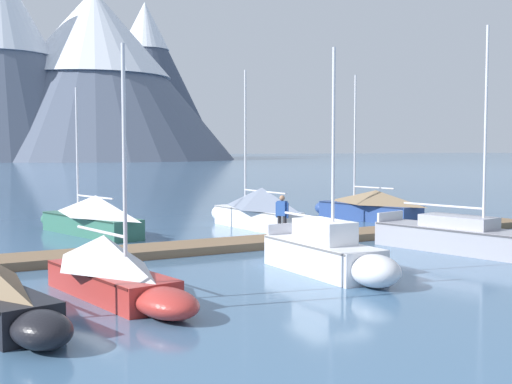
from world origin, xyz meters
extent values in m
plane|color=#426689|center=(0.00, 0.00, 0.00)|extent=(700.00, 700.00, 0.00)
cone|color=slate|center=(2.77, 192.11, 29.56)|extent=(61.72, 61.72, 59.12)
cone|color=slate|center=(31.27, 195.21, 26.89)|extent=(88.67, 88.67, 53.78)
cone|color=white|center=(31.27, 195.21, 39.94)|extent=(48.09, 48.09, 27.77)
cone|color=#424C60|center=(57.39, 229.80, 29.47)|extent=(56.79, 56.79, 58.94)
cone|color=white|center=(57.39, 229.80, 49.98)|extent=(18.22, 18.22, 18.01)
cube|color=brown|center=(0.00, 4.00, 0.15)|extent=(27.88, 4.25, 0.30)
cylinder|color=#38383D|center=(0.07, 3.10, 0.12)|extent=(26.62, 2.32, 0.24)
cylinder|color=#38383D|center=(-0.07, 4.90, 0.12)|extent=(26.62, 2.32, 0.24)
cube|color=black|center=(13.78, 5.08, 0.15)|extent=(0.33, 2.18, 0.27)
ellipsoid|color=black|center=(-10.39, -6.50, 0.39)|extent=(1.52, 1.85, 0.74)
cube|color=#B2332D|center=(-8.17, -2.55, 0.36)|extent=(2.56, 5.08, 0.72)
ellipsoid|color=#B2332D|center=(-7.51, -5.28, 0.36)|extent=(1.70, 2.34, 0.69)
cube|color=#501614|center=(-8.17, -2.55, 0.68)|extent=(2.58, 5.00, 0.06)
cylinder|color=silver|center=(-7.97, -3.40, 3.59)|extent=(0.10, 0.10, 5.74)
cylinder|color=silver|center=(-8.30, -2.02, 1.67)|extent=(0.74, 2.78, 0.08)
pyramid|color=silver|center=(-8.26, -2.20, 1.16)|extent=(2.58, 4.19, 0.87)
cube|color=#336B56|center=(-6.22, 10.17, 0.44)|extent=(3.44, 6.51, 0.87)
ellipsoid|color=#336B56|center=(-7.32, 13.43, 0.44)|extent=(1.67, 1.81, 0.83)
cube|color=#163027|center=(-6.22, 10.17, 0.83)|extent=(3.44, 6.40, 0.06)
cylinder|color=silver|center=(-6.58, 11.23, 3.75)|extent=(0.10, 0.10, 5.75)
cylinder|color=silver|center=(-6.10, 9.80, 1.72)|extent=(1.03, 2.87, 0.08)
pyramid|color=silver|center=(-6.07, 9.72, 1.34)|extent=(3.27, 5.38, 0.92)
cube|color=silver|center=(-1.43, -1.97, 0.48)|extent=(1.84, 4.69, 0.96)
ellipsoid|color=silver|center=(-1.25, -4.55, 0.48)|extent=(1.41, 1.73, 0.91)
cube|color=slate|center=(-1.43, -1.97, 0.92)|extent=(1.87, 4.60, 0.06)
cylinder|color=silver|center=(-1.39, -2.52, 3.93)|extent=(0.10, 0.10, 5.93)
cylinder|color=silver|center=(-1.48, -1.15, 1.69)|extent=(0.26, 2.75, 0.08)
cube|color=white|center=(-1.42, -2.08, 1.31)|extent=(1.21, 2.14, 0.70)
cube|color=silver|center=(-1.57, 0.25, 1.14)|extent=(1.39, 0.19, 0.36)
cube|color=white|center=(1.52, 9.18, 0.48)|extent=(2.18, 5.98, 0.95)
ellipsoid|color=white|center=(1.07, 12.34, 0.48)|extent=(1.37, 1.67, 0.90)
cube|color=slate|center=(1.52, 9.18, 0.91)|extent=(2.20, 5.87, 0.06)
cylinder|color=silver|center=(1.37, 10.21, 4.32)|extent=(0.10, 0.10, 6.74)
cylinder|color=silver|center=(1.62, 8.51, 1.81)|extent=(0.56, 3.41, 0.08)
pyramid|color=slate|center=(1.58, 8.75, 1.48)|extent=(2.26, 4.86, 1.05)
cube|color=#93939E|center=(5.32, -0.33, 0.46)|extent=(3.41, 6.40, 0.91)
cube|color=#424247|center=(5.32, -0.33, 0.87)|extent=(3.42, 6.29, 0.06)
cylinder|color=silver|center=(5.65, -1.46, 4.59)|extent=(0.10, 0.10, 7.35)
cylinder|color=silver|center=(5.16, 0.21, 1.68)|extent=(1.06, 3.37, 0.08)
cube|color=#A0A0AB|center=(5.36, -0.48, 1.13)|extent=(1.96, 3.00, 0.44)
cube|color=silver|center=(4.47, 2.54, 1.09)|extent=(1.54, 0.54, 0.36)
cube|color=navy|center=(8.60, 10.00, 0.45)|extent=(3.26, 6.08, 0.90)
ellipsoid|color=navy|center=(7.74, 13.02, 0.45)|extent=(1.75, 1.59, 0.85)
cube|color=#121D39|center=(8.60, 10.00, 0.86)|extent=(3.26, 5.98, 0.06)
cylinder|color=silver|center=(8.31, 11.03, 4.37)|extent=(0.10, 0.10, 6.95)
cylinder|color=silver|center=(8.67, 9.74, 1.76)|extent=(0.81, 2.60, 0.08)
pyramid|color=#7A664C|center=(8.72, 9.58, 1.26)|extent=(3.18, 5.03, 0.73)
cylinder|color=#232328|center=(0.26, 3.81, 0.73)|extent=(0.14, 0.14, 0.86)
cylinder|color=#232328|center=(0.12, 4.03, 0.73)|extent=(0.14, 0.14, 0.86)
cube|color=#234793|center=(0.19, 3.92, 1.46)|extent=(0.39, 0.44, 0.60)
sphere|color=#A37556|center=(0.19, 3.92, 1.88)|extent=(0.22, 0.22, 0.22)
cylinder|color=#234793|center=(0.33, 3.71, 1.39)|extent=(0.09, 0.09, 0.62)
cylinder|color=#234793|center=(0.05, 4.13, 1.39)|extent=(0.09, 0.09, 0.62)
camera|label=1|loc=(-11.93, -19.68, 3.91)|focal=46.55mm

